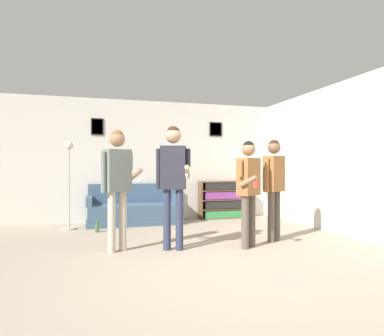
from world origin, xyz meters
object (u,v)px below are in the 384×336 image
Objects in this scene: couch at (134,210)px; floor_lamp at (69,179)px; bottle_on_floor at (97,228)px; person_watcher_holding_cup at (249,183)px; bookshelf at (222,200)px; person_player_foreground_left at (117,176)px; person_player_foreground_center at (173,173)px; person_spectator_near_bookshelf at (274,179)px.

floor_lamp reaches higher than couch.
couch reaches higher than bottle_on_floor.
bookshelf is at bearing 76.50° from person_watcher_holding_cup.
person_watcher_holding_cup reaches higher than bottle_on_floor.
person_player_foreground_left reaches higher than bookshelf.
person_player_foreground_left is 0.79m from person_player_foreground_center.
person_player_foreground_left is at bearing -102.06° from couch.
bookshelf reaches higher than bottle_on_floor.
person_player_foreground_center is 1.13m from person_watcher_holding_cup.
couch is 2.54m from person_player_foreground_left.
person_player_foreground_left is 0.96× the size of person_player_foreground_center.
person_spectator_near_bookshelf reaches higher than bookshelf.
couch is 1.10× the size of person_player_foreground_center.
couch is at bearing -174.44° from bookshelf.
person_watcher_holding_cup is at bearing -152.90° from person_spectator_near_bookshelf.
person_player_foreground_left is 1.87m from bottle_on_floor.
bookshelf is 3.00m from person_watcher_holding_cup.
person_spectator_near_bookshelf is (0.59, 0.30, 0.04)m from person_watcher_holding_cup.
bookshelf is 0.68× the size of person_spectator_near_bookshelf.
floor_lamp is 1.03× the size of person_spectator_near_bookshelf.
person_spectator_near_bookshelf is at bearing -29.92° from bottle_on_floor.
person_player_foreground_center is (1.56, -2.16, 0.14)m from floor_lamp.
person_player_foreground_left is (-0.51, -2.36, 0.79)m from couch.
floor_lamp is at bearing 111.15° from person_player_foreground_left.
person_spectator_near_bookshelf is 7.41× the size of bottle_on_floor.
floor_lamp is at bearing -170.84° from bookshelf.
bottle_on_floor is at bearing 121.44° from person_player_foreground_center.
bottle_on_floor is (0.52, -0.45, -0.89)m from floor_lamp.
bookshelf is 3.45m from floor_lamp.
bottle_on_floor is (-0.77, -0.79, -0.19)m from couch.
bookshelf is at bearing 44.85° from person_player_foreground_left.
person_spectator_near_bookshelf is (-0.10, -2.57, 0.57)m from bookshelf.
person_watcher_holding_cup is (-0.69, -2.87, 0.53)m from bookshelf.
couch is 1.77× the size of bookshelf.
person_watcher_holding_cup is at bearing -103.50° from bookshelf.
floor_lamp is at bearing 148.09° from person_spectator_near_bookshelf.
person_player_foreground_center is (0.27, -2.50, 0.84)m from couch.
bottle_on_floor is (-2.85, -0.99, -0.35)m from bookshelf.
person_player_foreground_left is at bearing 169.98° from person_player_foreground_center.
person_spectator_near_bookshelf reaches higher than person_watcher_holding_cup.
bottle_on_floor is at bearing 150.08° from person_spectator_near_bookshelf.
person_player_foreground_center reaches higher than floor_lamp.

